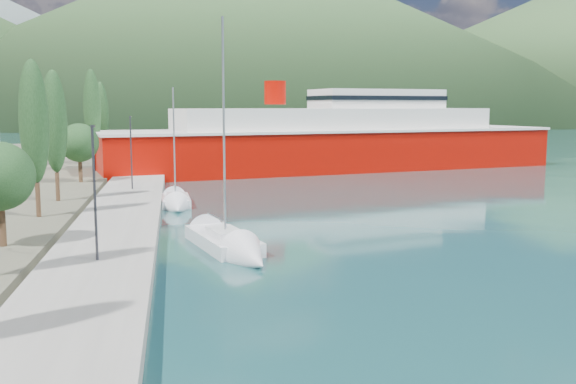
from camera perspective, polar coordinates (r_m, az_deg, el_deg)
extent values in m
plane|color=#184445|center=(137.06, -7.80, 4.37)|extent=(1400.00, 1400.00, 0.00)
cube|color=gray|center=(43.49, -14.61, -2.25)|extent=(5.00, 88.00, 0.80)
cone|color=slate|center=(706.76, -3.16, 14.33)|extent=(760.00, 760.00, 180.00)
cone|color=#36572E|center=(422.15, -3.95, 14.42)|extent=(480.00, 480.00, 115.00)
cone|color=#36572E|center=(478.81, 24.14, 11.47)|extent=(420.00, 420.00, 90.00)
cylinder|color=#47301E|center=(35.21, -24.07, -2.69)|extent=(0.36, 0.36, 2.16)
cylinder|color=#47301E|center=(43.65, -21.33, -0.65)|extent=(0.30, 0.30, 2.18)
ellipsoid|color=#1F411E|center=(43.26, -21.65, 5.84)|extent=(1.80, 1.80, 7.71)
cylinder|color=#47301E|center=(50.50, -19.80, 0.45)|extent=(0.30, 0.30, 2.12)
ellipsoid|color=#1F411E|center=(50.16, -20.05, 5.90)|extent=(1.80, 1.80, 7.50)
cylinder|color=#47301E|center=(62.26, -17.97, 1.86)|extent=(0.36, 0.36, 2.23)
sphere|color=#1F411E|center=(62.07, -18.07, 4.19)|extent=(3.56, 3.56, 3.56)
cylinder|color=#47301E|center=(72.72, -16.85, 2.76)|extent=(0.30, 0.30, 2.40)
ellipsoid|color=#1F411E|center=(72.49, -17.02, 7.06)|extent=(1.80, 1.80, 8.52)
cylinder|color=#47301E|center=(81.11, -16.16, 3.18)|extent=(0.30, 0.30, 2.18)
ellipsoid|color=#1F411E|center=(80.90, -16.29, 6.67)|extent=(1.80, 1.80, 7.72)
cylinder|color=#2D2D33|center=(29.81, -16.80, -0.18)|extent=(0.12, 0.12, 6.00)
cube|color=#2D2D33|center=(29.81, -16.97, 5.60)|extent=(0.15, 0.50, 0.12)
cylinder|color=#2D2D33|center=(54.94, -13.77, 3.37)|extent=(0.12, 0.12, 6.00)
cube|color=#2D2D33|center=(55.06, -13.85, 6.50)|extent=(0.15, 0.50, 0.12)
cube|color=silver|center=(35.50, -5.82, -4.47)|extent=(4.01, 7.10, 0.95)
cube|color=silver|center=(34.96, -5.60, -3.60)|extent=(2.07, 2.96, 0.37)
cylinder|color=silver|center=(34.31, -5.72, 5.66)|extent=(0.12, 0.12, 11.58)
cone|color=silver|center=(31.56, -3.31, -5.98)|extent=(3.12, 3.63, 2.42)
cube|color=silver|center=(50.98, -9.98, -0.88)|extent=(2.35, 5.01, 0.85)
cube|color=silver|center=(50.57, -9.98, -0.30)|extent=(1.37, 2.02, 0.33)
cylinder|color=silver|center=(50.18, -10.09, 4.33)|extent=(0.12, 0.12, 8.45)
cone|color=silver|center=(47.86, -9.82, -1.43)|extent=(2.25, 2.38, 2.16)
cube|color=#A60A01|center=(78.41, 4.12, 3.55)|extent=(56.88, 22.82, 5.38)
cube|color=silver|center=(78.27, 4.14, 5.52)|extent=(57.34, 23.23, 0.29)
cube|color=silver|center=(78.23, 4.15, 6.36)|extent=(39.58, 17.32, 2.88)
cube|color=silver|center=(80.92, 7.87, 8.19)|extent=(16.74, 10.22, 2.30)
cylinder|color=#A60A01|center=(75.16, -1.16, 8.82)|extent=(2.50, 2.50, 2.69)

